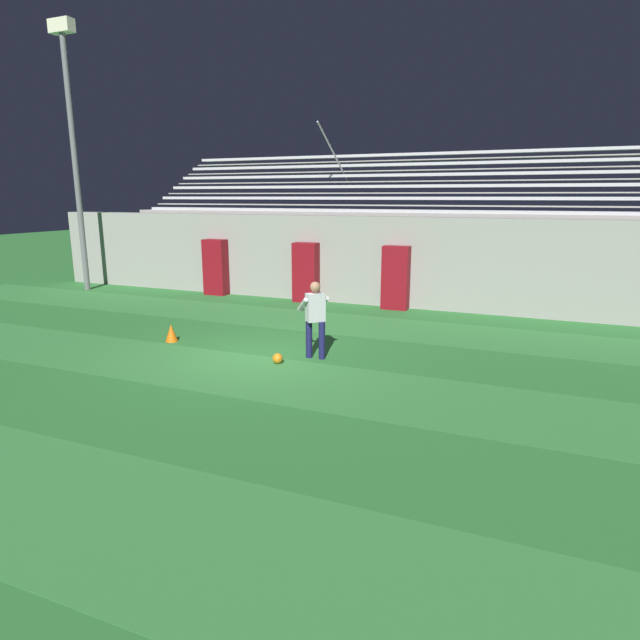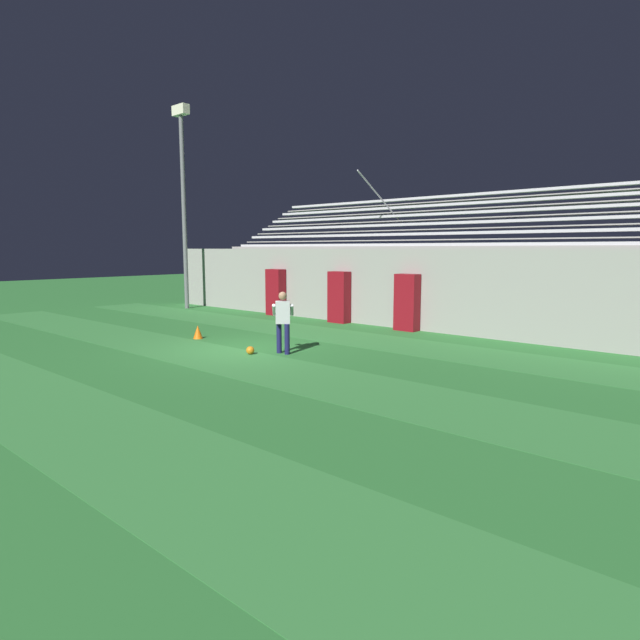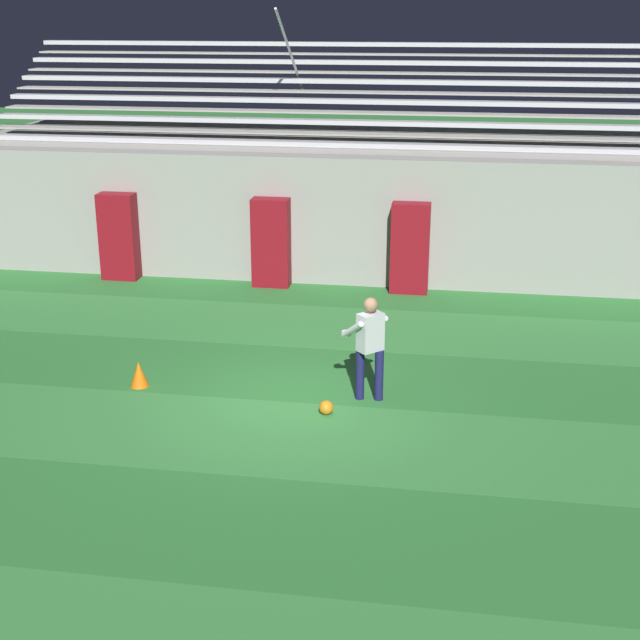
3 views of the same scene
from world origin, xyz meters
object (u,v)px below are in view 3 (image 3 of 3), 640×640
padding_pillar_far_left (119,237)px  traffic_cone (139,374)px  soccer_ball (326,408)px  padding_pillar_gate_right (410,248)px  padding_pillar_gate_left (271,243)px  goalkeeper (369,342)px

padding_pillar_far_left → traffic_cone: bearing=-66.5°
soccer_ball → padding_pillar_gate_right: bearing=82.6°
soccer_ball → traffic_cone: traffic_cone is taller
padding_pillar_gate_right → traffic_cone: size_ratio=4.64×
padding_pillar_far_left → traffic_cone: (2.52, -5.78, -0.76)m
padding_pillar_gate_right → traffic_cone: padding_pillar_gate_right is taller
traffic_cone → padding_pillar_gate_right: bearing=55.4°
padding_pillar_gate_right → soccer_ball: size_ratio=8.85×
padding_pillar_gate_left → goalkeeper: size_ratio=1.17×
padding_pillar_far_left → soccer_ball: (5.68, -6.36, -0.86)m
padding_pillar_gate_left → goalkeeper: padding_pillar_gate_left is taller
padding_pillar_gate_left → traffic_cone: 5.91m
padding_pillar_gate_left → traffic_cone: padding_pillar_gate_left is taller
goalkeeper → traffic_cone: size_ratio=3.98×
goalkeeper → traffic_cone: 3.80m
padding_pillar_far_left → goalkeeper: padding_pillar_far_left is taller
goalkeeper → traffic_cone: goalkeeper is taller
padding_pillar_far_left → traffic_cone: size_ratio=4.64×
padding_pillar_gate_left → padding_pillar_gate_right: same height
soccer_ball → traffic_cone: 3.21m
goalkeeper → padding_pillar_far_left: bearing=137.7°
padding_pillar_gate_left → soccer_ball: padding_pillar_gate_left is taller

